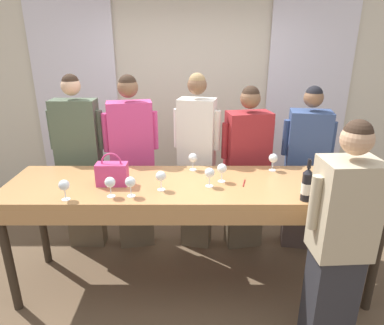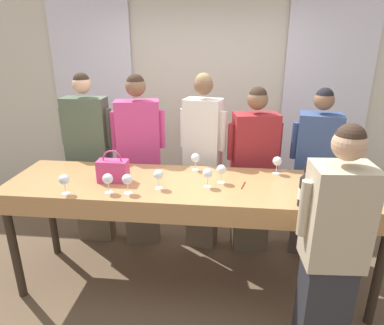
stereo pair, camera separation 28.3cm
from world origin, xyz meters
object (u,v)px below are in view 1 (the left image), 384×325
wine_glass_front_right (222,169)px  wine_glass_back_right (273,159)px  wine_bottle (307,185)px  wine_glass_center_mid (210,173)px  handbag (112,173)px  wine_glass_front_mid (193,158)px  host_pouring (339,245)px  guest_olive_jacket (80,163)px  guest_striped_shirt (246,169)px  guest_pink_top (133,163)px  wine_glass_back_left (161,177)px  guest_cream_sweater (197,162)px  tasting_bar (192,194)px  wine_glass_front_left (130,183)px  guest_navy_coat (305,170)px  wine_glass_center_left (110,183)px  wine_glass_back_mid (64,186)px  wine_glass_near_host (310,179)px  wine_glass_center_right (377,181)px

wine_glass_front_right → wine_glass_back_right: (0.48, 0.25, -0.00)m
wine_bottle → wine_glass_center_mid: bearing=160.3°
handbag → wine_glass_front_mid: bearing=26.5°
wine_glass_back_right → host_pouring: 1.03m
guest_olive_jacket → guest_striped_shirt: (1.69, -0.00, -0.07)m
guest_pink_top → wine_bottle: bearing=-34.0°
handbag → wine_glass_center_mid: 0.79m
wine_glass_front_mid → wine_bottle: bearing=-36.5°
wine_glass_back_left → guest_cream_sweater: bearing=69.9°
tasting_bar → wine_glass_front_left: bearing=-153.9°
handbag → guest_cream_sweater: 0.99m
wine_glass_back_left → host_pouring: 1.35m
wine_glass_front_left → wine_glass_back_left: (0.22, 0.11, 0.00)m
tasting_bar → guest_striped_shirt: 0.88m
guest_navy_coat → wine_glass_back_left: bearing=-150.5°
guest_cream_sweater → wine_glass_front_right: bearing=-72.3°
tasting_bar → guest_striped_shirt: bearing=50.8°
wine_glass_center_left → wine_glass_front_right: bearing=18.3°
wine_glass_front_left → handbag: bearing=130.3°
wine_glass_center_left → host_pouring: (1.57, -0.43, -0.25)m
wine_glass_back_right → guest_striped_shirt: size_ratio=0.09×
wine_glass_back_right → wine_glass_back_mid: bearing=-160.5°
wine_bottle → wine_glass_center_left: (-1.45, 0.06, -0.01)m
guest_cream_sweater → wine_bottle: bearing=-50.9°
handbag → wine_glass_front_right: 0.90m
handbag → wine_glass_near_host: handbag is taller
guest_navy_coat → wine_glass_back_right: bearing=-138.8°
wine_bottle → host_pouring: 0.47m
wine_glass_center_right → guest_navy_coat: (-0.25, 0.89, -0.26)m
wine_bottle → handbag: (-1.49, 0.29, -0.03)m
handbag → host_pouring: host_pouring is taller
guest_cream_sweater → host_pouring: (0.91, -1.35, -0.08)m
wine_glass_back_mid → wine_glass_front_right: bearing=15.9°
wine_bottle → guest_navy_coat: (0.32, 0.97, -0.27)m
wine_bottle → wine_glass_near_host: (0.06, 0.13, -0.01)m
wine_glass_front_mid → wine_glass_near_host: same height
wine_glass_back_left → guest_striped_shirt: guest_striped_shirt is taller
handbag → wine_glass_near_host: (1.55, -0.16, 0.02)m
tasting_bar → guest_navy_coat: guest_navy_coat is taller
wine_glass_center_right → guest_striped_shirt: bearing=133.7°
wine_glass_front_mid → guest_olive_jacket: 1.22m
wine_glass_near_host → wine_glass_back_mid: bearing=-176.3°
tasting_bar → wine_glass_center_mid: wine_glass_center_mid is taller
guest_olive_jacket → wine_glass_center_mid: bearing=-29.5°
guest_cream_sweater → wine_glass_back_mid: bearing=-135.6°
wine_glass_back_left → host_pouring: bearing=-24.7°
wine_glass_front_left → host_pouring: (1.42, -0.44, -0.25)m
guest_striped_shirt → wine_glass_front_mid: bearing=-146.5°
wine_glass_front_left → guest_striped_shirt: guest_striped_shirt is taller
wine_glass_center_left → wine_glass_near_host: (1.51, 0.07, 0.00)m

